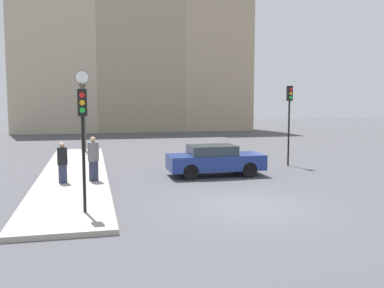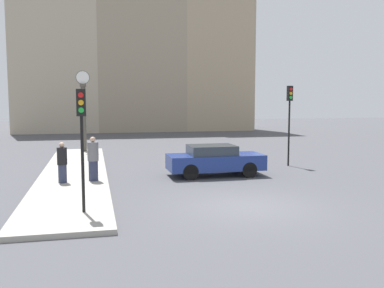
{
  "view_description": "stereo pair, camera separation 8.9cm",
  "coord_description": "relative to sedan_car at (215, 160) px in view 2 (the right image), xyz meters",
  "views": [
    {
      "loc": [
        -4.79,
        -12.5,
        3.36
      ],
      "look_at": [
        -0.12,
        7.33,
        1.27
      ],
      "focal_mm": 40.0,
      "sensor_mm": 36.0,
      "label": 1
    },
    {
      "loc": [
        -4.71,
        -12.52,
        3.36
      ],
      "look_at": [
        -0.12,
        7.33,
        1.27
      ],
      "focal_mm": 40.0,
      "sensor_mm": 36.0,
      "label": 2
    }
  ],
  "objects": [
    {
      "name": "building_row",
      "position": [
        -0.19,
        28.78,
        8.11
      ],
      "size": [
        25.31,
        5.0,
        18.98
      ],
      "color": "#B7A88E",
      "rests_on": "ground_plane"
    },
    {
      "name": "traffic_light_far",
      "position": [
        4.5,
        1.95,
        2.19
      ],
      "size": [
        0.26,
        0.24,
        4.08
      ],
      "color": "black",
      "rests_on": "ground_plane"
    },
    {
      "name": "street_clock",
      "position": [
        -5.81,
        9.6,
        1.96
      ],
      "size": [
        0.85,
        0.38,
        5.04
      ],
      "color": "#4C473D",
      "rests_on": "sidewalk_corner"
    },
    {
      "name": "ground_plane",
      "position": [
        -0.51,
        -5.6,
        -0.71
      ],
      "size": [
        120.0,
        120.0,
        0.0
      ],
      "primitive_type": "plane",
      "color": "#47474C"
    },
    {
      "name": "traffic_light_near",
      "position": [
        -5.55,
        -5.7,
        1.97
      ],
      "size": [
        0.26,
        0.24,
        3.52
      ],
      "color": "black",
      "rests_on": "sidewalk_corner"
    },
    {
      "name": "pedestrian_grey_jacket",
      "position": [
        -5.27,
        -0.81,
        0.31
      ],
      "size": [
        0.43,
        0.43,
        1.76
      ],
      "color": "#2D334C",
      "rests_on": "sidewalk_corner"
    },
    {
      "name": "pedestrian_black_jacket",
      "position": [
        -6.44,
        -0.97,
        0.22
      ],
      "size": [
        0.38,
        0.38,
        1.59
      ],
      "color": "#2D334C",
      "rests_on": "sidewalk_corner"
    },
    {
      "name": "sedan_car",
      "position": [
        0.0,
        0.0,
        0.0
      ],
      "size": [
        4.23,
        1.73,
        1.37
      ],
      "color": "navy",
      "rests_on": "ground_plane"
    },
    {
      "name": "sidewalk_corner",
      "position": [
        -6.12,
        1.61,
        -0.64
      ],
      "size": [
        2.82,
        18.42,
        0.15
      ],
      "primitive_type": "cube",
      "color": "#A39E93",
      "rests_on": "ground_plane"
    }
  ]
}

